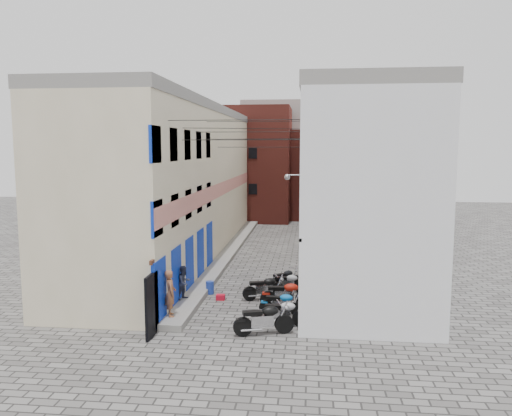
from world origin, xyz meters
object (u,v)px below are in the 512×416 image
(motorcycle_c, at_px, (281,302))
(motorcycle_e, at_px, (265,287))
(motorcycle_d, at_px, (286,293))
(motorcycle_g, at_px, (285,278))
(motorcycle_f, at_px, (288,282))
(red_crate, at_px, (221,297))
(motorcycle_b, at_px, (283,311))
(person_b, at_px, (184,282))
(motorcycle_a, at_px, (264,318))
(person_a, at_px, (170,293))
(water_jug_far, at_px, (210,288))
(water_jug_near, at_px, (210,288))

(motorcycle_c, relative_size, motorcycle_e, 0.90)
(motorcycle_d, xyz_separation_m, motorcycle_g, (-0.18, 2.81, -0.12))
(motorcycle_d, bearing_deg, motorcycle_f, 175.23)
(motorcycle_d, height_order, red_crate, motorcycle_d)
(motorcycle_b, height_order, person_b, person_b)
(motorcycle_g, height_order, red_crate, motorcycle_g)
(motorcycle_g, height_order, person_b, person_b)
(motorcycle_a, bearing_deg, motorcycle_d, 152.37)
(motorcycle_f, relative_size, person_a, 0.99)
(motorcycle_g, xyz_separation_m, water_jug_far, (-3.27, -1.29, -0.23))
(motorcycle_f, distance_m, red_crate, 3.18)
(red_crate, bearing_deg, water_jug_far, 126.22)
(motorcycle_e, distance_m, motorcycle_g, 2.05)
(motorcycle_c, xyz_separation_m, red_crate, (-2.71, 1.63, -0.40))
(person_a, height_order, red_crate, person_a)
(water_jug_far, bearing_deg, motorcycle_e, -13.58)
(motorcycle_b, bearing_deg, motorcycle_f, -177.30)
(motorcycle_a, bearing_deg, water_jug_far, -165.21)
(motorcycle_g, relative_size, red_crate, 4.62)
(motorcycle_e, distance_m, water_jug_far, 2.61)
(motorcycle_a, height_order, motorcycle_d, motorcycle_a)
(water_jug_far, height_order, red_crate, water_jug_far)
(water_jug_far, xyz_separation_m, red_crate, (0.63, -0.86, -0.15))
(motorcycle_g, bearing_deg, water_jug_near, -103.29)
(person_b, xyz_separation_m, water_jug_far, (0.73, 1.69, -0.69))
(person_a, bearing_deg, motorcycle_e, -67.51)
(motorcycle_d, relative_size, motorcycle_e, 1.07)
(person_a, distance_m, person_b, 2.09)
(motorcycle_c, height_order, motorcycle_d, motorcycle_d)
(motorcycle_f, xyz_separation_m, water_jug_far, (-3.45, -0.56, -0.24))
(water_jug_far, bearing_deg, red_crate, -53.78)
(motorcycle_c, xyz_separation_m, motorcycle_f, (0.11, 3.05, -0.01))
(motorcycle_a, height_order, water_jug_far, motorcycle_a)
(person_b, distance_m, red_crate, 1.80)
(motorcycle_f, bearing_deg, person_b, -57.12)
(motorcycle_d, distance_m, water_jug_far, 3.79)
(motorcycle_b, distance_m, motorcycle_f, 4.22)
(motorcycle_f, xyz_separation_m, water_jug_near, (-3.45, -0.59, -0.22))
(motorcycle_a, distance_m, motorcycle_g, 5.95)
(motorcycle_a, height_order, motorcycle_g, motorcycle_a)
(motorcycle_a, relative_size, person_a, 1.23)
(water_jug_near, height_order, water_jug_far, water_jug_near)
(person_a, distance_m, water_jug_near, 3.91)
(person_b, distance_m, water_jug_far, 1.97)
(red_crate, bearing_deg, motorcycle_e, 7.64)
(motorcycle_b, distance_m, motorcycle_c, 1.18)
(motorcycle_e, bearing_deg, person_b, -90.62)
(motorcycle_c, relative_size, motorcycle_f, 1.02)
(motorcycle_b, bearing_deg, motorcycle_c, -171.96)
(motorcycle_a, distance_m, water_jug_far, 5.46)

